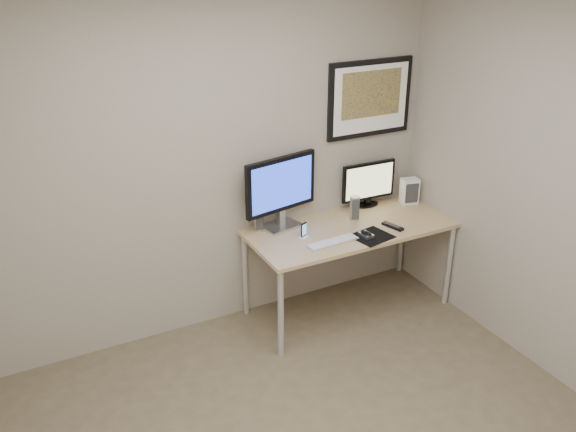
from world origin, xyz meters
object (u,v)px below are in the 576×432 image
object	(u,v)px
speaker_right	(355,208)
monitor_large	(281,189)
desk	(350,234)
monitor_tv	(368,183)
speaker_left	(258,219)
fan_unit	(409,191)
framed_art	(370,98)
phone_dock	(304,230)
keyboard	(333,242)

from	to	relation	value
speaker_right	monitor_large	bearing A→B (deg)	-171.47
desk	monitor_tv	size ratio (longest dim) A/B	3.32
desk	monitor_tv	world-z (taller)	monitor_tv
monitor_large	speaker_right	size ratio (longest dim) A/B	3.19
speaker_left	fan_unit	world-z (taller)	fan_unit
framed_art	fan_unit	bearing A→B (deg)	-24.74
desk	phone_dock	world-z (taller)	phone_dock
framed_art	keyboard	world-z (taller)	framed_art
monitor_tv	speaker_left	distance (m)	1.00
monitor_large	keyboard	xyz separation A→B (m)	(0.22, -0.41, -0.31)
framed_art	phone_dock	distance (m)	1.17
monitor_tv	keyboard	distance (m)	0.78
fan_unit	phone_dock	bearing A→B (deg)	-156.98
fan_unit	speaker_right	bearing A→B (deg)	-159.40
speaker_right	phone_dock	world-z (taller)	speaker_right
monitor_large	fan_unit	xyz separation A→B (m)	(1.17, -0.06, -0.21)
framed_art	keyboard	distance (m)	1.19
monitor_large	fan_unit	size ratio (longest dim) A/B	2.89
framed_art	fan_unit	size ratio (longest dim) A/B	3.51
speaker_left	phone_dock	world-z (taller)	speaker_left
monitor_tv	keyboard	xyz separation A→B (m)	(-0.61, -0.45, -0.19)
framed_art	speaker_left	size ratio (longest dim) A/B	4.16
speaker_left	speaker_right	world-z (taller)	speaker_right
monitor_tv	fan_unit	world-z (taller)	monitor_tv
monitor_large	speaker_left	bearing A→B (deg)	155.10
fan_unit	keyboard	bearing A→B (deg)	-146.30
phone_dock	keyboard	xyz separation A→B (m)	(0.15, -0.17, -0.05)
framed_art	keyboard	size ratio (longest dim) A/B	1.85
phone_dock	fan_unit	bearing A→B (deg)	-12.55
speaker_left	keyboard	world-z (taller)	speaker_left
speaker_left	monitor_large	bearing A→B (deg)	-4.32
monitor_large	framed_art	bearing A→B (deg)	-4.69
monitor_tv	speaker_left	size ratio (longest dim) A/B	2.67
desk	speaker_right	xyz separation A→B (m)	(0.10, 0.11, 0.16)
speaker_left	phone_dock	distance (m)	0.37
speaker_right	speaker_left	bearing A→B (deg)	-171.69
framed_art	fan_unit	world-z (taller)	framed_art
desk	speaker_right	distance (m)	0.22
monitor_large	monitor_tv	world-z (taller)	monitor_large
framed_art	speaker_left	bearing A→B (deg)	-177.07
speaker_right	monitor_tv	bearing A→B (deg)	57.22
framed_art	monitor_tv	world-z (taller)	framed_art
desk	monitor_tv	distance (m)	0.52
phone_dock	fan_unit	world-z (taller)	fan_unit
phone_dock	fan_unit	distance (m)	1.12
speaker_left	speaker_right	xyz separation A→B (m)	(0.75, -0.17, 0.01)
monitor_large	fan_unit	bearing A→B (deg)	-14.21
desk	speaker_right	world-z (taller)	speaker_right
framed_art	keyboard	bearing A→B (deg)	-140.82
monitor_tv	framed_art	bearing A→B (deg)	88.37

